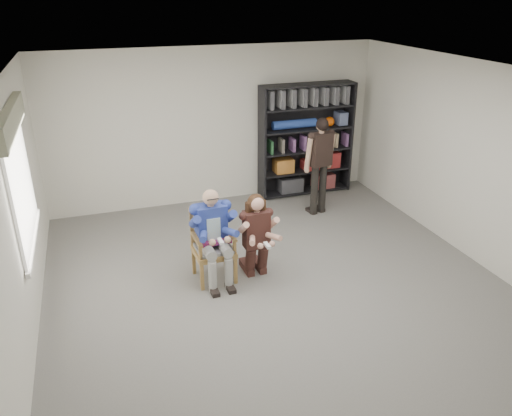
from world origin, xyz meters
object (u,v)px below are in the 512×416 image
object	(u,v)px
armchair	(213,246)
kneeling_woman	(257,237)
bookshelf	(306,140)
standing_man	(320,167)
seated_man	(213,236)

from	to	relation	value
armchair	kneeling_woman	world-z (taller)	kneeling_woman
bookshelf	standing_man	xyz separation A→B (m)	(-0.17, -0.98, -0.19)
armchair	kneeling_woman	xyz separation A→B (m)	(0.58, -0.12, 0.10)
armchair	seated_man	world-z (taller)	seated_man
kneeling_woman	standing_man	world-z (taller)	standing_man
armchair	bookshelf	size ratio (longest dim) A/B	0.48
seated_man	standing_man	size ratio (longest dim) A/B	0.77
standing_man	armchair	bearing A→B (deg)	-157.82
kneeling_woman	standing_man	bearing A→B (deg)	42.39
kneeling_woman	seated_man	bearing A→B (deg)	166.33
armchair	seated_man	bearing A→B (deg)	178.02
armchair	bookshelf	distance (m)	3.56
seated_man	standing_man	distance (m)	2.76
bookshelf	standing_man	size ratio (longest dim) A/B	1.22
armchair	kneeling_woman	bearing A→B (deg)	-13.67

